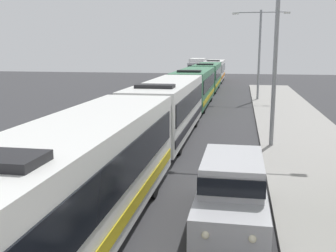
{
  "coord_description": "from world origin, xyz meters",
  "views": [
    {
      "loc": [
        2.55,
        1.84,
        4.83
      ],
      "look_at": [
        -0.19,
        16.96,
        1.85
      ],
      "focal_mm": 43.1,
      "sensor_mm": 36.0,
      "label": 1
    }
  ],
  "objects_px": {
    "streetlamp_far": "(260,46)",
    "bus_second_in_line": "(168,107)",
    "bus_middle": "(195,86)",
    "streetlamp_mid": "(276,40)",
    "bus_rear": "(215,70)",
    "white_suv": "(232,188)",
    "bus_fourth_in_line": "(207,76)",
    "box_truck_oncoming": "(197,67)",
    "bus_lead": "(80,177)"
  },
  "relations": [
    {
      "from": "streetlamp_far",
      "to": "bus_second_in_line",
      "type": "bearing_deg",
      "value": -107.66
    },
    {
      "from": "bus_middle",
      "to": "streetlamp_mid",
      "type": "distance_m",
      "value": 15.27
    },
    {
      "from": "bus_middle",
      "to": "streetlamp_far",
      "type": "bearing_deg",
      "value": 40.44
    },
    {
      "from": "bus_rear",
      "to": "streetlamp_mid",
      "type": "xyz_separation_m",
      "value": [
        5.4,
        -39.36,
        3.51
      ]
    },
    {
      "from": "white_suv",
      "to": "streetlamp_far",
      "type": "xyz_separation_m",
      "value": [
        1.7,
        27.57,
        4.0
      ]
    },
    {
      "from": "white_suv",
      "to": "streetlamp_far",
      "type": "distance_m",
      "value": 27.91
    },
    {
      "from": "streetlamp_mid",
      "to": "streetlamp_far",
      "type": "distance_m",
      "value": 18.44
    },
    {
      "from": "white_suv",
      "to": "streetlamp_mid",
      "type": "height_order",
      "value": "streetlamp_mid"
    },
    {
      "from": "bus_fourth_in_line",
      "to": "box_truck_oncoming",
      "type": "bearing_deg",
      "value": 99.61
    },
    {
      "from": "white_suv",
      "to": "box_truck_oncoming",
      "type": "xyz_separation_m",
      "value": [
        -7.0,
        55.48,
        0.67
      ]
    },
    {
      "from": "bus_fourth_in_line",
      "to": "streetlamp_far",
      "type": "bearing_deg",
      "value": -57.32
    },
    {
      "from": "bus_lead",
      "to": "bus_second_in_line",
      "type": "distance_m",
      "value": 12.34
    },
    {
      "from": "white_suv",
      "to": "bus_lead",
      "type": "bearing_deg",
      "value": -154.84
    },
    {
      "from": "bus_second_in_line",
      "to": "bus_rear",
      "type": "height_order",
      "value": "same"
    },
    {
      "from": "box_truck_oncoming",
      "to": "streetlamp_mid",
      "type": "xyz_separation_m",
      "value": [
        8.7,
        -46.36,
        3.49
      ]
    },
    {
      "from": "bus_lead",
      "to": "bus_middle",
      "type": "height_order",
      "value": "same"
    },
    {
      "from": "bus_middle",
      "to": "white_suv",
      "type": "xyz_separation_m",
      "value": [
        3.7,
        -22.97,
        -0.66
      ]
    },
    {
      "from": "bus_lead",
      "to": "streetlamp_far",
      "type": "bearing_deg",
      "value": 79.56
    },
    {
      "from": "bus_second_in_line",
      "to": "box_truck_oncoming",
      "type": "height_order",
      "value": "bus_second_in_line"
    },
    {
      "from": "box_truck_oncoming",
      "to": "white_suv",
      "type": "bearing_deg",
      "value": -82.81
    },
    {
      "from": "bus_fourth_in_line",
      "to": "streetlamp_far",
      "type": "xyz_separation_m",
      "value": [
        5.4,
        -8.42,
        3.35
      ]
    },
    {
      "from": "bus_fourth_in_line",
      "to": "bus_middle",
      "type": "bearing_deg",
      "value": -90.0
    },
    {
      "from": "white_suv",
      "to": "box_truck_oncoming",
      "type": "relative_size",
      "value": 0.68
    },
    {
      "from": "bus_rear",
      "to": "streetlamp_far",
      "type": "distance_m",
      "value": 21.86
    },
    {
      "from": "bus_rear",
      "to": "streetlamp_mid",
      "type": "distance_m",
      "value": 39.88
    },
    {
      "from": "streetlamp_mid",
      "to": "bus_fourth_in_line",
      "type": "bearing_deg",
      "value": 101.36
    },
    {
      "from": "bus_middle",
      "to": "white_suv",
      "type": "bearing_deg",
      "value": -80.85
    },
    {
      "from": "bus_fourth_in_line",
      "to": "streetlamp_far",
      "type": "height_order",
      "value": "streetlamp_far"
    },
    {
      "from": "bus_lead",
      "to": "bus_rear",
      "type": "bearing_deg",
      "value": 90.0
    },
    {
      "from": "bus_rear",
      "to": "streetlamp_far",
      "type": "bearing_deg",
      "value": -75.53
    },
    {
      "from": "streetlamp_far",
      "to": "box_truck_oncoming",
      "type": "bearing_deg",
      "value": 107.31
    },
    {
      "from": "box_truck_oncoming",
      "to": "streetlamp_mid",
      "type": "height_order",
      "value": "streetlamp_mid"
    },
    {
      "from": "bus_rear",
      "to": "streetlamp_mid",
      "type": "height_order",
      "value": "streetlamp_mid"
    },
    {
      "from": "bus_middle",
      "to": "bus_rear",
      "type": "relative_size",
      "value": 1.11
    },
    {
      "from": "bus_second_in_line",
      "to": "bus_middle",
      "type": "bearing_deg",
      "value": 90.0
    },
    {
      "from": "streetlamp_mid",
      "to": "bus_second_in_line",
      "type": "bearing_deg",
      "value": 164.63
    },
    {
      "from": "bus_rear",
      "to": "box_truck_oncoming",
      "type": "relative_size",
      "value": 1.49
    },
    {
      "from": "bus_second_in_line",
      "to": "bus_rear",
      "type": "relative_size",
      "value": 1.07
    },
    {
      "from": "bus_fourth_in_line",
      "to": "streetlamp_mid",
      "type": "distance_m",
      "value": 27.62
    },
    {
      "from": "bus_lead",
      "to": "box_truck_oncoming",
      "type": "distance_m",
      "value": 57.32
    },
    {
      "from": "bus_fourth_in_line",
      "to": "white_suv",
      "type": "relative_size",
      "value": 2.21
    },
    {
      "from": "bus_rear",
      "to": "white_suv",
      "type": "distance_m",
      "value": 48.63
    },
    {
      "from": "bus_second_in_line",
      "to": "white_suv",
      "type": "distance_m",
      "value": 11.25
    },
    {
      "from": "bus_lead",
      "to": "white_suv",
      "type": "bearing_deg",
      "value": 25.16
    },
    {
      "from": "bus_fourth_in_line",
      "to": "bus_rear",
      "type": "relative_size",
      "value": 1.01
    },
    {
      "from": "bus_rear",
      "to": "box_truck_oncoming",
      "type": "xyz_separation_m",
      "value": [
        -3.3,
        7.0,
        0.01
      ]
    },
    {
      "from": "white_suv",
      "to": "streetlamp_mid",
      "type": "xyz_separation_m",
      "value": [
        1.7,
        9.12,
        4.16
      ]
    },
    {
      "from": "bus_second_in_line",
      "to": "box_truck_oncoming",
      "type": "xyz_separation_m",
      "value": [
        -3.3,
        44.88,
        0.01
      ]
    },
    {
      "from": "streetlamp_mid",
      "to": "streetlamp_far",
      "type": "xyz_separation_m",
      "value": [
        0.0,
        18.44,
        -0.16
      ]
    },
    {
      "from": "bus_lead",
      "to": "bus_middle",
      "type": "bearing_deg",
      "value": 90.0
    }
  ]
}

